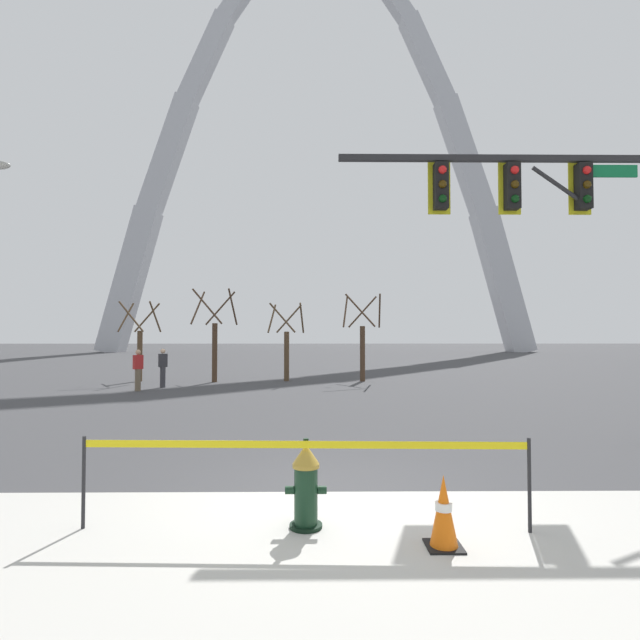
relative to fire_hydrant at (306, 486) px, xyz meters
The scene contains 12 objects.
ground_plane 1.24m from the fire_hydrant, 74.12° to the left, with size 240.00×240.00×0.00m, color #3D3D3F.
fire_hydrant is the anchor object (origin of this frame).
caution_tape_barrier 0.24m from the fire_hydrant, 101.10° to the right, with size 4.92×0.20×1.02m.
traffic_cone_by_hydrant 1.50m from the fire_hydrant, 20.66° to the right, with size 0.36×0.36×0.73m.
traffic_signal_gantry 7.43m from the fire_hydrant, 38.31° to the left, with size 6.42×0.44×6.00m.
monument_arch 62.24m from the fire_hydrant, 89.69° to the left, with size 55.68×2.93×55.65m.
tree_far_left 19.25m from the fire_hydrant, 114.78° to the left, with size 1.71×1.72×3.70m.
tree_left_mid 17.67m from the fire_hydrant, 104.78° to the left, with size 1.95×1.96×4.23m.
tree_center_left 17.64m from the fire_hydrant, 94.01° to the left, with size 1.69×1.70×3.64m.
tree_center_right 17.57m from the fire_hydrant, 82.41° to the left, with size 1.86×1.87×4.03m.
pedestrian_walking_left 15.95m from the fire_hydrant, 112.63° to the left, with size 0.39×0.34×1.59m.
pedestrian_standing_center 15.04m from the fire_hydrant, 116.46° to the left, with size 0.38×0.38×1.59m.
Camera 1 is at (-0.22, -6.62, 2.14)m, focal length 27.58 mm.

